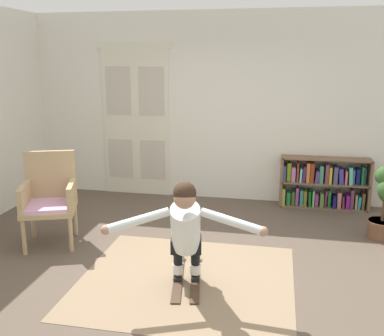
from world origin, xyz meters
name	(u,v)px	position (x,y,z in m)	size (l,w,h in m)	color
ground_plane	(184,268)	(0.00, 0.00, 0.00)	(7.20, 7.20, 0.00)	brown
back_wall	(219,108)	(0.00, 2.60, 1.45)	(6.00, 0.10, 2.90)	silver
double_door	(136,120)	(-1.34, 2.54, 1.23)	(1.22, 0.05, 2.45)	beige
rug	(186,280)	(0.08, -0.25, 0.00)	(2.14, 1.95, 0.01)	#8D755A
bookshelf	(323,185)	(1.62, 2.39, 0.35)	(1.30, 0.30, 0.76)	brown
wicker_chair	(50,196)	(-1.73, 0.38, 0.58)	(0.77, 0.77, 1.10)	tan
skis_pair	(187,276)	(0.08, -0.22, 0.02)	(0.43, 1.01, 0.07)	#483324
person_skier	(185,226)	(0.12, -0.44, 0.65)	(1.46, 0.75, 1.05)	white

